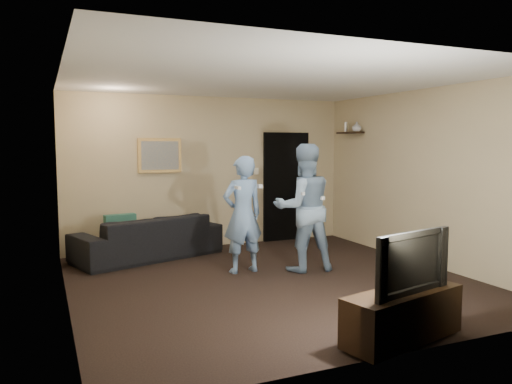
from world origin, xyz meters
name	(u,v)px	position (x,y,z in m)	size (l,w,h in m)	color
ground	(272,281)	(0.00, 0.00, 0.00)	(5.00, 5.00, 0.00)	black
ceiling	(272,79)	(0.00, 0.00, 2.60)	(5.00, 5.00, 0.04)	silver
wall_back	(211,172)	(0.00, 2.50, 1.30)	(5.00, 0.04, 2.60)	tan
wall_front	(401,203)	(0.00, -2.50, 1.30)	(5.00, 0.04, 2.60)	tan
wall_left	(64,189)	(-2.50, 0.00, 1.30)	(0.04, 5.00, 2.60)	tan
wall_right	(425,177)	(2.50, 0.00, 1.30)	(0.04, 5.00, 2.60)	tan
sofa	(148,237)	(-1.21, 1.99, 0.33)	(2.28, 0.89, 0.67)	black
throw_pillow	(120,230)	(-1.64, 1.99, 0.48)	(0.47, 0.15, 0.47)	#184A3E
painting_frame	(160,155)	(-0.90, 2.48, 1.60)	(0.72, 0.05, 0.57)	olive
painting_canvas	(160,155)	(-0.90, 2.45, 1.60)	(0.62, 0.01, 0.47)	slate
doorway	(286,187)	(1.45, 2.47, 1.00)	(0.90, 0.06, 2.00)	black
light_switch	(256,171)	(0.85, 2.48, 1.30)	(0.08, 0.02, 0.12)	silver
wall_shelf	(350,133)	(2.39, 1.80, 1.99)	(0.20, 0.60, 0.03)	black
shelf_vase	(357,127)	(2.39, 1.60, 2.09)	(0.16, 0.16, 0.17)	silver
shelf_figurine	(346,127)	(2.39, 1.94, 2.09)	(0.06, 0.06, 0.18)	#B5B6BA
tv_console	(403,315)	(0.22, -2.30, 0.25)	(1.25, 0.40, 0.45)	black
television	(404,261)	(0.22, -2.30, 0.75)	(0.97, 0.13, 0.56)	black
wii_player_left	(243,214)	(-0.17, 0.59, 0.81)	(0.62, 0.51, 1.63)	#6F92C1
wii_player_right	(304,208)	(0.66, 0.35, 0.90)	(0.96, 0.79, 1.79)	#7D99B6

